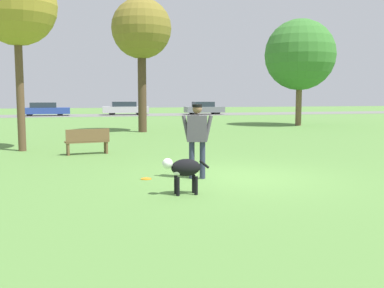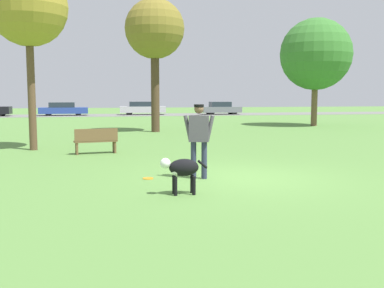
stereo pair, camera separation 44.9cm
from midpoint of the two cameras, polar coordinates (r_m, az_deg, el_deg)
ground_plane at (r=10.64m, az=4.52°, el=-4.26°), size 120.00×120.00×0.00m
far_road_strip at (r=44.28m, az=-9.83°, el=3.64°), size 120.00×6.00×0.01m
person at (r=10.34m, az=-0.59°, el=1.23°), size 0.71×0.35×1.73m
dog at (r=8.73m, az=-2.55°, el=-3.17°), size 0.94×0.34×0.73m
frisbee at (r=10.47m, az=-7.07°, el=-4.41°), size 0.25×0.25×0.02m
tree_far_right at (r=29.51m, az=13.11°, el=10.96°), size 4.44×4.44×6.68m
tree_near_left at (r=16.92m, az=-22.12°, el=15.86°), size 2.68×2.68×6.27m
tree_mid_center at (r=23.99m, az=-6.99°, el=14.17°), size 3.09×3.09×6.90m
parked_car_blue at (r=44.37m, az=-18.49°, el=4.20°), size 4.55×1.92×1.25m
parked_car_silver at (r=44.58m, az=-8.78°, el=4.51°), size 4.50×1.86×1.30m
parked_car_grey at (r=45.43m, az=1.25°, el=4.57°), size 3.89×1.80×1.27m
park_bench at (r=15.10m, az=-13.98°, el=0.41°), size 1.45×0.63×0.84m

